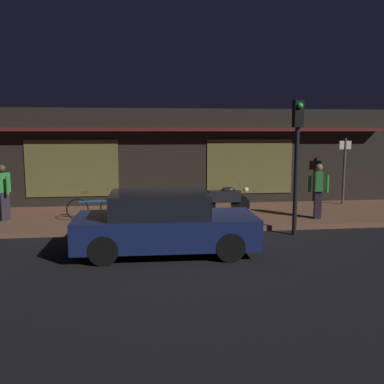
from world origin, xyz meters
name	(u,v)px	position (x,y,z in m)	size (l,w,h in m)	color
ground_plane	(176,243)	(0.00, 0.00, 0.00)	(60.00, 60.00, 0.00)	black
sidewalk_slab	(167,217)	(0.00, 3.00, 0.07)	(18.00, 4.00, 0.15)	brown
storefront_building	(161,157)	(0.00, 6.39, 1.80)	(18.00, 3.30, 3.60)	black
motorcycle	(224,199)	(1.83, 2.89, 0.65)	(1.70, 0.55, 0.97)	black
bicycle_parked	(94,207)	(-2.24, 2.57, 0.51)	(1.64, 0.48, 0.91)	black
person_photographer	(3,191)	(-4.90, 2.72, 1.03)	(0.49, 0.50, 1.67)	#28232D
person_bystander	(318,190)	(4.51, 1.82, 1.03)	(0.61, 0.42, 1.67)	#28232D
sign_post	(344,167)	(6.49, 4.19, 1.51)	(0.44, 0.09, 2.40)	#47474C
traffic_light_pole	(297,143)	(3.27, 0.43, 2.48)	(0.24, 0.33, 3.60)	black
parked_car_far	(164,223)	(-0.35, -0.90, 0.70)	(4.15, 1.87, 1.42)	black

